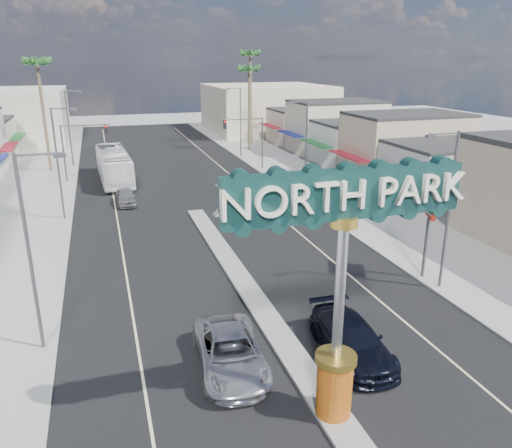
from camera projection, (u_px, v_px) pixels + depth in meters
ground at (193, 209)px, 43.81m from camera, size 160.00×160.00×0.00m
road at (193, 209)px, 43.81m from camera, size 20.00×120.00×0.01m
median_island at (243, 282)px, 29.31m from camera, size 1.30×30.00×0.16m
sidewalk_left at (20, 223)px, 39.81m from camera, size 8.00×120.00×0.12m
sidewalk_right at (337, 195)px, 47.77m from camera, size 8.00×120.00×0.12m
storefront_row_right at (365, 140)px, 61.44m from camera, size 12.00×42.00×6.00m
backdrop_far_right at (267, 108)px, 89.51m from camera, size 20.00×20.00×8.00m
gateway_sign at (341, 269)px, 16.57m from camera, size 8.20×1.50×9.15m
traffic_signal_left at (81, 141)px, 52.51m from camera, size 5.09×0.45×6.00m
traffic_signal_right at (248, 133)px, 57.73m from camera, size 5.09×0.45×6.00m
streetlight_l_near at (32, 245)px, 21.14m from camera, size 2.03×0.22×9.00m
streetlight_l_mid at (59, 158)px, 39.24m from camera, size 2.03×0.22×9.00m
streetlight_l_far at (70, 125)px, 59.15m from camera, size 2.03×0.22×9.00m
streetlight_r_near at (447, 204)px, 27.07m from camera, size 2.03×0.22×9.00m
streetlight_r_mid at (305, 145)px, 45.17m from camera, size 2.03×0.22×9.00m
streetlight_r_far at (239, 118)px, 65.08m from camera, size 2.03×0.22×9.00m
palm_left_far at (38, 68)px, 54.57m from camera, size 2.60×2.60×13.10m
palm_right_mid at (249, 73)px, 67.67m from camera, size 2.60×2.60×12.10m
palm_right_far at (250, 59)px, 73.10m from camera, size 2.60×2.60×14.10m
suv_left at (230, 352)px, 21.03m from camera, size 3.10×5.95×1.60m
suv_right at (352, 339)px, 21.97m from camera, size 2.50×5.74×1.64m
car_parked_left at (126, 197)px, 44.89m from camera, size 1.79×4.21×1.42m
city_bus at (114, 165)px, 53.06m from camera, size 3.49×12.52×3.45m
bank_pylon_sign at (430, 203)px, 28.56m from camera, size 0.94×1.83×6.03m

